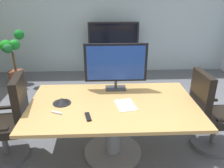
# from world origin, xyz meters

# --- Properties ---
(ground_plane) EXTENTS (7.72, 7.72, 0.00)m
(ground_plane) POSITION_xyz_m (0.00, 0.00, 0.00)
(ground_plane) COLOR #515459
(wall_back_glass_partition) EXTENTS (6.07, 0.10, 2.62)m
(wall_back_glass_partition) POSITION_xyz_m (0.00, 3.36, 1.31)
(wall_back_glass_partition) COLOR #9EB2B7
(wall_back_glass_partition) RESTS_ON ground
(conference_table) EXTENTS (2.03, 1.22, 0.74)m
(conference_table) POSITION_xyz_m (-0.09, 0.07, 0.56)
(conference_table) COLOR #B2894C
(conference_table) RESTS_ON ground
(office_chair_left) EXTENTS (0.62, 0.60, 1.09)m
(office_chair_left) POSITION_xyz_m (-1.38, 0.06, 0.46)
(office_chair_left) COLOR #4C4C51
(office_chair_left) RESTS_ON ground
(office_chair_right) EXTENTS (0.60, 0.58, 1.09)m
(office_chair_right) POSITION_xyz_m (1.19, 0.14, 0.46)
(office_chair_right) COLOR #4C4C51
(office_chair_right) RESTS_ON ground
(tv_monitor) EXTENTS (0.84, 0.18, 0.64)m
(tv_monitor) POSITION_xyz_m (-0.04, 0.50, 1.10)
(tv_monitor) COLOR #333338
(tv_monitor) RESTS_ON conference_table
(wall_display_unit) EXTENTS (1.20, 0.36, 1.31)m
(wall_display_unit) POSITION_xyz_m (0.06, 3.00, 0.44)
(wall_display_unit) COLOR #B7BABC
(wall_display_unit) RESTS_ON ground
(potted_plant) EXTENTS (0.56, 0.50, 1.22)m
(potted_plant) POSITION_xyz_m (-2.19, 2.55, 0.59)
(potted_plant) COLOR brown
(potted_plant) RESTS_ON ground
(conference_phone) EXTENTS (0.22, 0.22, 0.07)m
(conference_phone) POSITION_xyz_m (-0.71, 0.10, 0.77)
(conference_phone) COLOR black
(conference_phone) RESTS_ON conference_table
(remote_control) EXTENTS (0.09, 0.18, 0.02)m
(remote_control) POSITION_xyz_m (-0.38, -0.24, 0.75)
(remote_control) COLOR black
(remote_control) RESTS_ON conference_table
(whiteboard_marker) EXTENTS (0.13, 0.07, 0.02)m
(whiteboard_marker) POSITION_xyz_m (-0.73, -0.15, 0.75)
(whiteboard_marker) COLOR silver
(whiteboard_marker) RESTS_ON conference_table
(paper_notepad) EXTENTS (0.26, 0.34, 0.01)m
(paper_notepad) POSITION_xyz_m (0.05, 0.01, 0.74)
(paper_notepad) COLOR white
(paper_notepad) RESTS_ON conference_table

